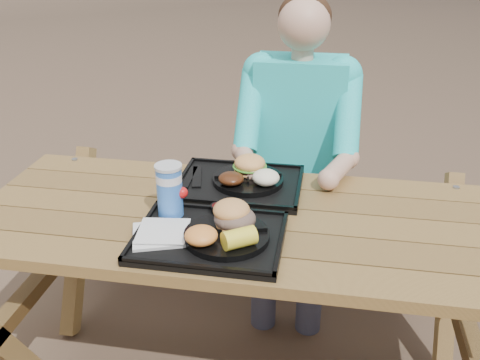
# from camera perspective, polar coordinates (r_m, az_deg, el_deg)

# --- Properties ---
(picnic_table) EXTENTS (1.80, 1.49, 0.75)m
(picnic_table) POSITION_cam_1_polar(r_m,az_deg,el_deg) (2.00, 0.00, -13.15)
(picnic_table) COLOR #999999
(picnic_table) RESTS_ON ground
(tray_near) EXTENTS (0.45, 0.35, 0.02)m
(tray_near) POSITION_cam_1_polar(r_m,az_deg,el_deg) (1.64, -3.27, -6.26)
(tray_near) COLOR black
(tray_near) RESTS_ON picnic_table
(tray_far) EXTENTS (0.45, 0.35, 0.02)m
(tray_far) POSITION_cam_1_polar(r_m,az_deg,el_deg) (1.97, -0.05, -0.54)
(tray_far) COLOR black
(tray_far) RESTS_ON picnic_table
(plate_near) EXTENTS (0.26, 0.26, 0.02)m
(plate_near) POSITION_cam_1_polar(r_m,az_deg,el_deg) (1.62, -1.42, -5.94)
(plate_near) COLOR black
(plate_near) RESTS_ON tray_near
(plate_far) EXTENTS (0.26, 0.26, 0.02)m
(plate_far) POSITION_cam_1_polar(r_m,az_deg,el_deg) (1.96, 0.86, 0.04)
(plate_far) COLOR black
(plate_far) RESTS_ON tray_far
(napkin_stack) EXTENTS (0.20, 0.20, 0.02)m
(napkin_stack) POSITION_cam_1_polar(r_m,az_deg,el_deg) (1.65, -8.65, -5.69)
(napkin_stack) COLOR silver
(napkin_stack) RESTS_ON tray_near
(soda_cup) EXTENTS (0.08, 0.08, 0.17)m
(soda_cup) POSITION_cam_1_polar(r_m,az_deg,el_deg) (1.73, -7.51, -1.24)
(soda_cup) COLOR blue
(soda_cup) RESTS_ON tray_near
(condiment_bbq) EXTENTS (0.06, 0.06, 0.03)m
(condiment_bbq) POSITION_cam_1_polar(r_m,az_deg,el_deg) (1.75, -2.26, -3.19)
(condiment_bbq) COLOR #310506
(condiment_bbq) RESTS_ON tray_near
(condiment_mustard) EXTENTS (0.05, 0.05, 0.03)m
(condiment_mustard) POSITION_cam_1_polar(r_m,az_deg,el_deg) (1.74, -0.48, -3.41)
(condiment_mustard) COLOR yellow
(condiment_mustard) RESTS_ON tray_near
(sandwich) EXTENTS (0.12, 0.12, 0.12)m
(sandwich) POSITION_cam_1_polar(r_m,az_deg,el_deg) (1.62, -0.57, -2.98)
(sandwich) COLOR #DE944E
(sandwich) RESTS_ON plate_near
(mac_cheese) EXTENTS (0.10, 0.10, 0.05)m
(mac_cheese) POSITION_cam_1_polar(r_m,az_deg,el_deg) (1.56, -4.17, -5.93)
(mac_cheese) COLOR #F39940
(mac_cheese) RESTS_ON plate_near
(corn_cob) EXTENTS (0.13, 0.13, 0.06)m
(corn_cob) POSITION_cam_1_polar(r_m,az_deg,el_deg) (1.54, -0.08, -6.20)
(corn_cob) COLOR yellow
(corn_cob) RESTS_ON plate_near
(cutlery_far) EXTENTS (0.07, 0.19, 0.01)m
(cutlery_far) POSITION_cam_1_polar(r_m,az_deg,el_deg) (2.01, -4.61, 0.38)
(cutlery_far) COLOR black
(cutlery_far) RESTS_ON tray_far
(burger) EXTENTS (0.12, 0.12, 0.11)m
(burger) POSITION_cam_1_polar(r_m,az_deg,el_deg) (1.97, 1.06, 2.20)
(burger) COLOR #EEA054
(burger) RESTS_ON plate_far
(baked_beans) EXTENTS (0.09, 0.09, 0.04)m
(baked_beans) POSITION_cam_1_polar(r_m,az_deg,el_deg) (1.90, -0.96, 0.15)
(baked_beans) COLOR #441F0D
(baked_beans) RESTS_ON plate_far
(potato_salad) EXTENTS (0.10, 0.10, 0.05)m
(potato_salad) POSITION_cam_1_polar(r_m,az_deg,el_deg) (1.89, 2.77, 0.28)
(potato_salad) COLOR white
(potato_salad) RESTS_ON plate_far
(diner) EXTENTS (0.48, 0.84, 1.28)m
(diner) POSITION_cam_1_polar(r_m,az_deg,el_deg) (2.40, 6.07, 1.27)
(diner) COLOR teal
(diner) RESTS_ON ground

